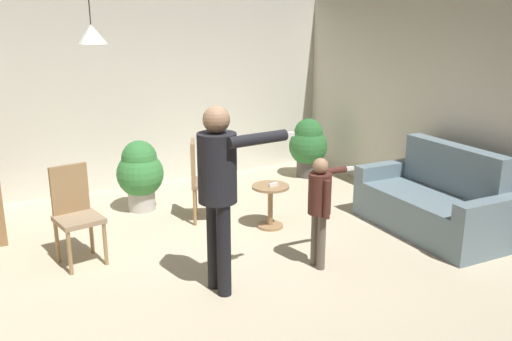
# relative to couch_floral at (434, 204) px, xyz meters

# --- Properties ---
(ground) EXTENTS (7.68, 7.68, 0.00)m
(ground) POSITION_rel_couch_floral_xyz_m (-2.58, 0.25, -0.33)
(ground) COLOR beige
(wall_back) EXTENTS (6.40, 0.10, 2.70)m
(wall_back) POSITION_rel_couch_floral_xyz_m (-2.58, 3.45, 1.02)
(wall_back) COLOR silver
(wall_back) RESTS_ON ground
(wall_right) EXTENTS (0.10, 6.40, 2.70)m
(wall_right) POSITION_rel_couch_floral_xyz_m (0.62, 0.25, 1.02)
(wall_right) COLOR silver
(wall_right) RESTS_ON ground
(couch_floral) EXTENTS (0.91, 1.83, 1.00)m
(couch_floral) POSITION_rel_couch_floral_xyz_m (0.00, 0.00, 0.00)
(couch_floral) COLOR slate
(couch_floral) RESTS_ON ground
(side_table_by_couch) EXTENTS (0.44, 0.44, 0.52)m
(side_table_by_couch) POSITION_rel_couch_floral_xyz_m (-1.62, 0.99, -0.00)
(side_table_by_couch) COLOR #99754C
(side_table_by_couch) RESTS_ON ground
(person_adult) EXTENTS (0.86, 0.49, 1.71)m
(person_adult) POSITION_rel_couch_floral_xyz_m (-2.79, -0.15, 0.73)
(person_adult) COLOR black
(person_adult) RESTS_ON ground
(person_child) EXTENTS (0.59, 0.33, 1.13)m
(person_child) POSITION_rel_couch_floral_xyz_m (-1.72, -0.16, 0.37)
(person_child) COLOR #60564C
(person_child) RESTS_ON ground
(dining_chair_by_counter) EXTENTS (0.48, 0.48, 1.00)m
(dining_chair_by_counter) POSITION_rel_couch_floral_xyz_m (-3.81, 1.10, 0.21)
(dining_chair_by_counter) COLOR #99754C
(dining_chair_by_counter) RESTS_ON ground
(dining_chair_near_wall) EXTENTS (0.55, 0.55, 1.00)m
(dining_chair_near_wall) POSITION_rel_couch_floral_xyz_m (-2.22, 1.59, 0.21)
(dining_chair_near_wall) COLOR #99754C
(dining_chair_near_wall) RESTS_ON ground
(potted_plant_corner) EXTENTS (0.60, 0.60, 0.92)m
(potted_plant_corner) POSITION_rel_couch_floral_xyz_m (-2.79, 2.31, 0.17)
(potted_plant_corner) COLOR #B7B2AD
(potted_plant_corner) RESTS_ON ground
(potted_plant_by_wall) EXTENTS (0.60, 0.60, 0.92)m
(potted_plant_by_wall) POSITION_rel_couch_floral_xyz_m (-0.03, 2.60, 0.17)
(potted_plant_by_wall) COLOR #4C4742
(potted_plant_by_wall) RESTS_ON ground
(spare_remote_on_table) EXTENTS (0.13, 0.06, 0.04)m
(spare_remote_on_table) POSITION_rel_couch_floral_xyz_m (-1.61, 0.95, 0.21)
(spare_remote_on_table) COLOR white
(spare_remote_on_table) RESTS_ON side_table_by_couch
(ceiling_light_pendant) EXTENTS (0.32, 0.32, 0.55)m
(ceiling_light_pendant) POSITION_rel_couch_floral_xyz_m (-3.40, 1.64, 1.92)
(ceiling_light_pendant) COLOR silver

